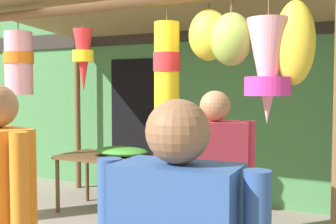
% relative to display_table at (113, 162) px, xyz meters
% --- Properties ---
extents(shop_facade, '(12.62, 0.29, 3.77)m').
position_rel_display_table_xyz_m(shop_facade, '(0.90, 1.24, 1.24)').
color(shop_facade, '#47844C').
rests_on(shop_facade, ground_plane).
extents(market_stall_canopy, '(4.42, 2.14, 2.65)m').
position_rel_display_table_xyz_m(market_stall_canopy, '(0.87, -0.19, 1.62)').
color(market_stall_canopy, brown).
rests_on(market_stall_canopy, ground_plane).
extents(display_table, '(1.37, 0.69, 0.72)m').
position_rel_display_table_xyz_m(display_table, '(0.00, 0.00, 0.00)').
color(display_table, brown).
rests_on(display_table, ground_plane).
extents(flower_heap_on_table, '(0.70, 0.49, 0.11)m').
position_rel_display_table_xyz_m(flower_heap_on_table, '(0.10, 0.07, 0.13)').
color(flower_heap_on_table, green).
rests_on(flower_heap_on_table, display_table).
extents(folding_chair, '(0.42, 0.42, 0.84)m').
position_rel_display_table_xyz_m(folding_chair, '(1.66, -0.61, -0.14)').
color(folding_chair, beige).
rests_on(folding_chair, ground_plane).
extents(wicker_basket_by_table, '(0.46, 0.46, 0.27)m').
position_rel_display_table_xyz_m(wicker_basket_by_table, '(0.98, -0.45, -0.51)').
color(wicker_basket_by_table, brown).
rests_on(wicker_basket_by_table, ground_plane).
extents(passerby_at_right, '(0.48, 0.42, 1.55)m').
position_rel_display_table_xyz_m(passerby_at_right, '(1.96, -1.60, 0.26)').
color(passerby_at_right, silver).
rests_on(passerby_at_right, ground_plane).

